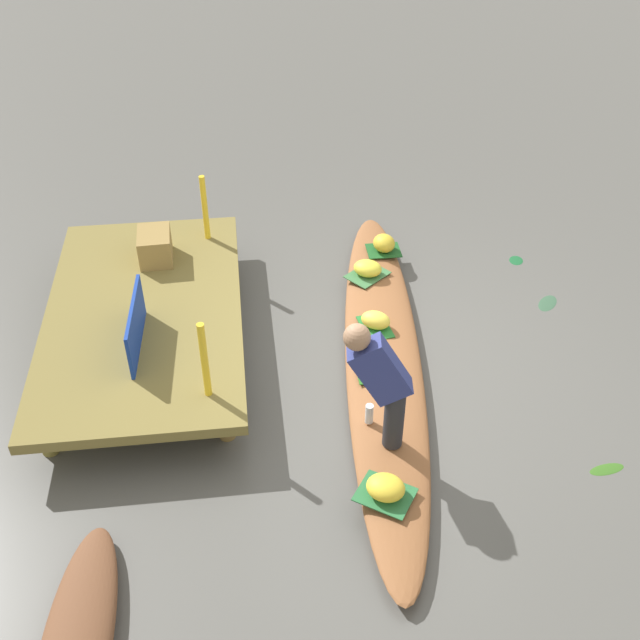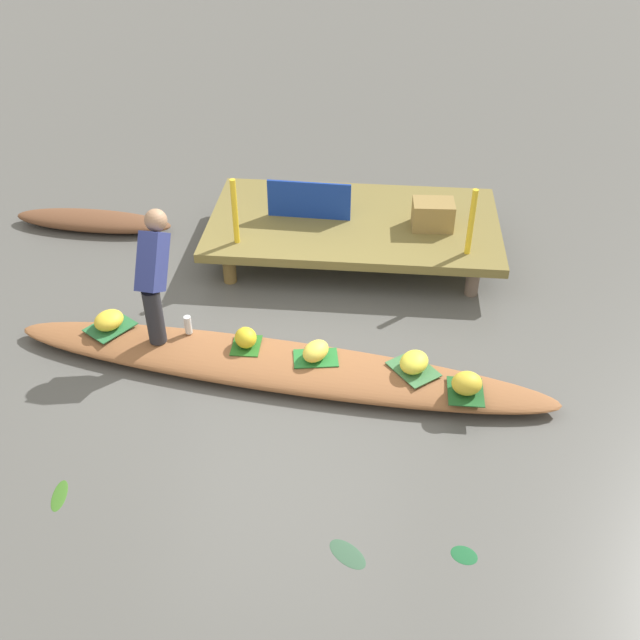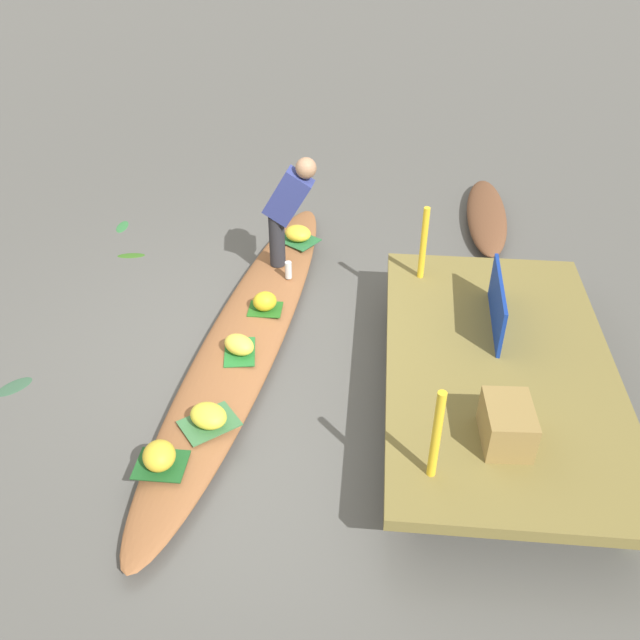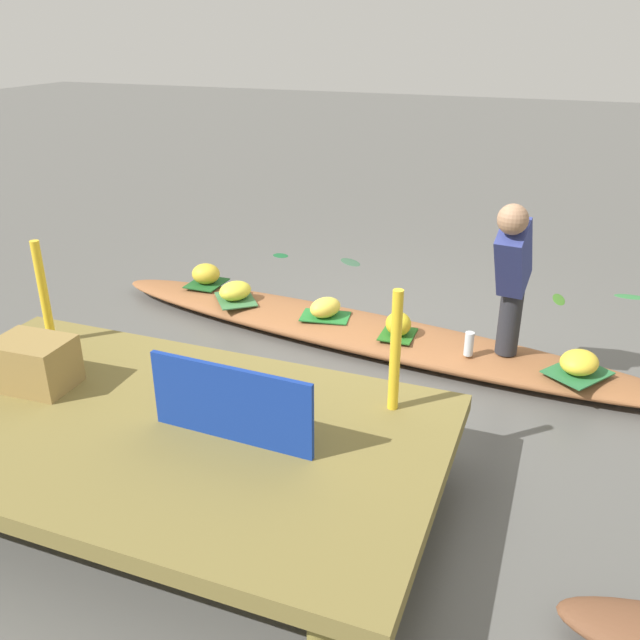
{
  "view_description": "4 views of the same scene",
  "coord_description": "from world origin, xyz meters",
  "px_view_note": "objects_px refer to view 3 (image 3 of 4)",
  "views": [
    {
      "loc": [
        -5.16,
        1.2,
        4.68
      ],
      "look_at": [
        0.34,
        0.54,
        0.34
      ],
      "focal_mm": 42.64,
      "sensor_mm": 36.0,
      "label": 1
    },
    {
      "loc": [
        0.87,
        -4.94,
        4.32
      ],
      "look_at": [
        0.36,
        0.46,
        0.28
      ],
      "focal_mm": 40.68,
      "sensor_mm": 36.0,
      "label": 2
    },
    {
      "loc": [
        4.79,
        1.11,
        3.86
      ],
      "look_at": [
        -0.03,
        0.67,
        0.29
      ],
      "focal_mm": 37.87,
      "sensor_mm": 36.0,
      "label": 3
    },
    {
      "loc": [
        -1.4,
        4.75,
        2.43
      ],
      "look_at": [
        0.3,
        0.3,
        0.29
      ],
      "focal_mm": 37.52,
      "sensor_mm": 36.0,
      "label": 4
    }
  ],
  "objects_px": {
    "banana_bunch_0": "(208,416)",
    "vendor_person": "(288,205)",
    "banana_bunch_3": "(298,233)",
    "produce_crate": "(507,424)",
    "moored_boat": "(487,216)",
    "banana_bunch_4": "(239,345)",
    "vendor_boat": "(247,335)",
    "banana_bunch_1": "(159,456)",
    "banana_bunch_2": "(265,301)",
    "water_bottle": "(288,270)",
    "market_banner": "(497,304)"
  },
  "relations": [
    {
      "from": "banana_bunch_4",
      "to": "market_banner",
      "type": "distance_m",
      "value": 2.2
    },
    {
      "from": "banana_bunch_2",
      "to": "produce_crate",
      "type": "bearing_deg",
      "value": 48.6
    },
    {
      "from": "banana_bunch_4",
      "to": "banana_bunch_3",
      "type": "bearing_deg",
      "value": 172.04
    },
    {
      "from": "banana_bunch_4",
      "to": "vendor_person",
      "type": "xyz_separation_m",
      "value": [
        -1.46,
        0.25,
        0.6
      ]
    },
    {
      "from": "banana_bunch_4",
      "to": "vendor_person",
      "type": "bearing_deg",
      "value": 170.37
    },
    {
      "from": "banana_bunch_0",
      "to": "vendor_person",
      "type": "bearing_deg",
      "value": 172.22
    },
    {
      "from": "market_banner",
      "to": "banana_bunch_4",
      "type": "bearing_deg",
      "value": -80.28
    },
    {
      "from": "moored_boat",
      "to": "banana_bunch_2",
      "type": "relative_size",
      "value": 8.68
    },
    {
      "from": "banana_bunch_3",
      "to": "vendor_person",
      "type": "height_order",
      "value": "vendor_person"
    },
    {
      "from": "moored_boat",
      "to": "banana_bunch_3",
      "type": "height_order",
      "value": "banana_bunch_3"
    },
    {
      "from": "water_bottle",
      "to": "produce_crate",
      "type": "relative_size",
      "value": 0.41
    },
    {
      "from": "banana_bunch_3",
      "to": "produce_crate",
      "type": "xyz_separation_m",
      "value": [
        3.04,
        1.79,
        0.3
      ]
    },
    {
      "from": "moored_boat",
      "to": "banana_bunch_3",
      "type": "distance_m",
      "value": 2.35
    },
    {
      "from": "banana_bunch_3",
      "to": "water_bottle",
      "type": "xyz_separation_m",
      "value": [
        0.76,
        -0.01,
        0.01
      ]
    },
    {
      "from": "banana_bunch_0",
      "to": "banana_bunch_3",
      "type": "relative_size",
      "value": 1.02
    },
    {
      "from": "moored_boat",
      "to": "market_banner",
      "type": "height_order",
      "value": "market_banner"
    },
    {
      "from": "banana_bunch_0",
      "to": "banana_bunch_2",
      "type": "relative_size",
      "value": 1.33
    },
    {
      "from": "moored_boat",
      "to": "water_bottle",
      "type": "bearing_deg",
      "value": -48.45
    },
    {
      "from": "moored_boat",
      "to": "produce_crate",
      "type": "height_order",
      "value": "produce_crate"
    },
    {
      "from": "vendor_boat",
      "to": "moored_boat",
      "type": "distance_m",
      "value": 3.53
    },
    {
      "from": "banana_bunch_0",
      "to": "banana_bunch_3",
      "type": "distance_m",
      "value": 2.87
    },
    {
      "from": "vendor_boat",
      "to": "produce_crate",
      "type": "height_order",
      "value": "produce_crate"
    },
    {
      "from": "banana_bunch_0",
      "to": "banana_bunch_2",
      "type": "distance_m",
      "value": 1.53
    },
    {
      "from": "vendor_person",
      "to": "produce_crate",
      "type": "xyz_separation_m",
      "value": [
        2.52,
        1.82,
        -0.29
      ]
    },
    {
      "from": "banana_bunch_1",
      "to": "banana_bunch_4",
      "type": "distance_m",
      "value": 1.34
    },
    {
      "from": "vendor_boat",
      "to": "vendor_person",
      "type": "distance_m",
      "value": 1.36
    },
    {
      "from": "banana_bunch_1",
      "to": "vendor_person",
      "type": "relative_size",
      "value": 0.22
    },
    {
      "from": "vendor_boat",
      "to": "banana_bunch_3",
      "type": "height_order",
      "value": "banana_bunch_3"
    },
    {
      "from": "moored_boat",
      "to": "produce_crate",
      "type": "bearing_deg",
      "value": -1.83
    },
    {
      "from": "water_bottle",
      "to": "banana_bunch_1",
      "type": "bearing_deg",
      "value": -13.2
    },
    {
      "from": "banana_bunch_3",
      "to": "banana_bunch_4",
      "type": "xyz_separation_m",
      "value": [
        1.98,
        -0.28,
        0.0
      ]
    },
    {
      "from": "banana_bunch_0",
      "to": "vendor_person",
      "type": "relative_size",
      "value": 0.25
    },
    {
      "from": "banana_bunch_1",
      "to": "banana_bunch_2",
      "type": "height_order",
      "value": "banana_bunch_1"
    },
    {
      "from": "banana_bunch_1",
      "to": "vendor_person",
      "type": "xyz_separation_m",
      "value": [
        -2.76,
        0.57,
        0.58
      ]
    },
    {
      "from": "banana_bunch_0",
      "to": "market_banner",
      "type": "xyz_separation_m",
      "value": [
        -1.15,
        2.22,
        0.37
      ]
    },
    {
      "from": "banana_bunch_0",
      "to": "banana_bunch_3",
      "type": "bearing_deg",
      "value": 173.05
    },
    {
      "from": "banana_bunch_4",
      "to": "vendor_person",
      "type": "height_order",
      "value": "vendor_person"
    },
    {
      "from": "banana_bunch_1",
      "to": "vendor_person",
      "type": "distance_m",
      "value": 2.88
    },
    {
      "from": "vendor_person",
      "to": "market_banner",
      "type": "distance_m",
      "value": 2.25
    },
    {
      "from": "moored_boat",
      "to": "banana_bunch_1",
      "type": "distance_m",
      "value": 5.04
    },
    {
      "from": "produce_crate",
      "to": "water_bottle",
      "type": "bearing_deg",
      "value": -141.79
    },
    {
      "from": "banana_bunch_0",
      "to": "water_bottle",
      "type": "bearing_deg",
      "value": 170.76
    },
    {
      "from": "banana_bunch_1",
      "to": "banana_bunch_3",
      "type": "relative_size",
      "value": 0.89
    },
    {
      "from": "banana_bunch_2",
      "to": "banana_bunch_3",
      "type": "distance_m",
      "value": 1.34
    },
    {
      "from": "banana_bunch_0",
      "to": "produce_crate",
      "type": "xyz_separation_m",
      "value": [
        0.2,
        2.14,
        0.3
      ]
    },
    {
      "from": "moored_boat",
      "to": "water_bottle",
      "type": "height_order",
      "value": "water_bottle"
    },
    {
      "from": "banana_bunch_2",
      "to": "moored_boat",
      "type": "bearing_deg",
      "value": 134.57
    },
    {
      "from": "moored_boat",
      "to": "banana_bunch_4",
      "type": "height_order",
      "value": "banana_bunch_4"
    },
    {
      "from": "banana_bunch_0",
      "to": "vendor_person",
      "type": "height_order",
      "value": "vendor_person"
    },
    {
      "from": "water_bottle",
      "to": "banana_bunch_2",
      "type": "bearing_deg",
      "value": -14.58
    }
  ]
}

